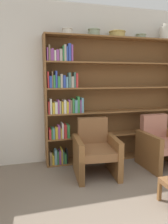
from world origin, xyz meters
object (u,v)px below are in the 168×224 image
Objects in this scene: bookshelf at (104,100)px; bowl_cream at (94,32)px; bowl_olive at (117,34)px; armchair_cushioned at (161,144)px; armchair_leather at (95,150)px; vase_tall at (165,33)px; bowl_slate at (141,36)px; bowl_sage at (67,31)px.

bowl_cream is at bearing -173.49° from bookshelf.
bowl_olive is 0.34× the size of armchair_cushioned.
bowl_olive is 2.03m from armchair_leather.
bowl_cream is (-0.20, -0.02, 1.15)m from bookshelf.
vase_tall is (1.18, -0.02, 1.21)m from bookshelf.
bookshelf is 11.93× the size of bowl_cream.
bowl_cream is at bearing 180.00° from bowl_slate.
bowl_olive is (0.22, -0.02, 1.15)m from bookshelf.
bookshelf reaches higher than armchair_leather.
bowl_cream is 0.25× the size of armchair_cushioned.
bowl_olive is (0.43, -0.00, -0.01)m from bowl_cream.
bookshelf is 8.80× the size of bowl_olive.
armchair_leather is at bearing -151.24° from bowl_slate.
vase_tall is (1.84, -0.00, 0.07)m from bowl_sage.
bookshelf is 14.58× the size of bowl_sage.
vase_tall is at bearing -0.00° from bowl_sage.
bowl_olive reaches higher than bookshelf.
bookshelf is 1.17m from bowl_olive.
bowl_sage is 0.45m from bowl_cream.
bowl_sage is 1.34m from bowl_slate.
vase_tall is (0.50, -0.00, 0.08)m from bowl_slate.
bowl_cream reaches higher than armchair_leather.
vase_tall is at bearing 0.00° from bowl_olive.
bookshelf is 13.44× the size of bowl_slate.
bowl_sage and bowl_olive have the same top height.
bookshelf is at bearing -37.70° from armchair_cushioned.
bowl_sage is 0.82× the size of bowl_cream.
bookshelf is 0.99m from armchair_leather.
armchair_leather and armchair_cushioned have the same top height.
bowl_slate is 2.19m from armchair_leather.
bowl_cream is 0.76× the size of vase_tall.
bowl_cream reaches higher than bowl_sage.
bowl_sage is (-0.66, -0.02, 1.15)m from bookshelf.
bookshelf is at bearing 178.88° from vase_tall.
bowl_sage is 1.84m from vase_tall.
bowl_cream reaches higher than bowl_slate.
bowl_sage is at bearing 180.00° from bowl_cream.
bowl_cream is 0.89m from bowl_slate.
bowl_cream is at bearing -99.05° from armchair_leather.
vase_tall reaches higher than bowl_olive.
armchair_cushioned is at bearing -35.61° from bookshelf.
vase_tall reaches higher than bowl_sage.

